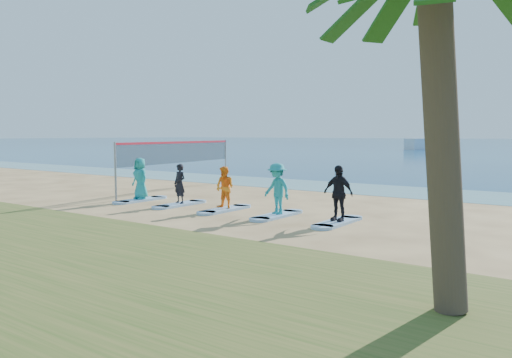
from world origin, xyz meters
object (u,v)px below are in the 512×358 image
Objects in this scene: student_1 at (180,184)px; student_2 at (225,187)px; volleyball_net at (179,153)px; student_4 at (338,193)px; student_3 at (277,189)px; student_0 at (140,178)px; surfboard_1 at (180,204)px; boat_offshore_a at (420,149)px; surfboard_2 at (225,209)px; surfboard_4 at (338,222)px; surfboard_3 at (277,215)px; surfboard_0 at (141,200)px.

student_1 reaches higher than student_2.
volleyball_net reaches higher than student_1.
student_4 reaches higher than student_1.
student_3 is at bearing 1.32° from student_2.
student_0 is 0.79× the size of surfboard_1.
student_0 is (12.63, -78.13, 0.96)m from boat_offshore_a.
student_0 reaches higher than surfboard_2.
student_3 reaches higher than surfboard_4.
student_2 is 4.69m from surfboard_4.
student_3 is (0.00, 0.00, 0.92)m from surfboard_3.
surfboard_3 is (19.55, -78.13, 0.04)m from boat_offshore_a.
surfboard_0 is at bearing 180.00° from surfboard_1.
surfboard_4 is (2.31, 0.00, 0.00)m from surfboard_3.
surfboard_1 and surfboard_4 have the same top height.
student_2 is at bearing -65.19° from boat_offshore_a.
surfboard_1 is 1.00× the size of surfboard_4.
surfboard_0 is 0.92m from student_0.
student_2 is (17.24, -78.13, 0.87)m from boat_offshore_a.
student_3 reaches higher than student_2.
student_4 is (0.00, 0.00, 0.93)m from surfboard_4.
student_1 is 2.45m from surfboard_2.
surfboard_2 is at bearing 0.00° from surfboard_1.
surfboard_0 is at bearing 180.00° from surfboard_3.
surfboard_4 is at bearing 5.88° from student_1.
surfboard_3 is 0.92m from student_3.
surfboard_0 is 1.41× the size of student_2.
student_3 is at bearing 0.00° from surfboard_2.
surfboard_2 is 4.71m from student_4.
student_1 is 4.61m from student_3.
student_1 reaches higher than surfboard_4.
student_1 is at bearing 180.00° from surfboard_4.
surfboard_1 is (2.31, 0.00, 0.00)m from surfboard_0.
volleyball_net reaches higher than surfboard_1.
student_2 is at bearing 0.00° from surfboard_2.
surfboard_1 is at bearing -45.57° from volleyball_net.
surfboard_4 is 0.93m from student_4.
student_3 is at bearing 180.00° from surfboard_4.
surfboard_3 is at bearing -24.62° from volleyball_net.
surfboard_1 is (2.31, 0.00, -0.92)m from student_0.
volleyball_net is 4.21m from student_0.
student_1 is 4.69m from surfboard_3.
student_2 is (2.31, 0.00, -0.01)m from student_1.
student_1 is (14.94, -78.13, 0.88)m from boat_offshore_a.
student_1 is at bearing -66.81° from boat_offshore_a.
surfboard_2 is 4.61m from surfboard_4.
surfboard_0 is 1.00× the size of surfboard_4.
student_0 reaches higher than boat_offshore_a.
student_0 is 0.99× the size of student_3.
surfboard_1 is at bearing -66.81° from boat_offshore_a.
student_3 is (2.31, 0.00, 0.10)m from student_2.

